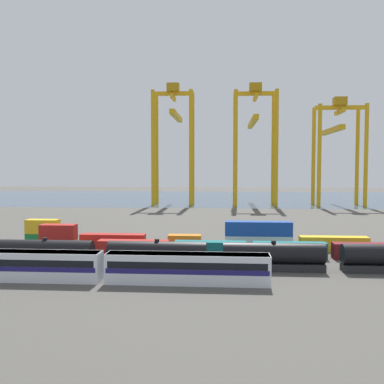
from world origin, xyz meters
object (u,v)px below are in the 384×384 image
Objects in this scene: shipping_container_4 at (289,250)px; gantry_crane_central at (254,132)px; passenger_train at (104,266)px; shipping_container_0 at (59,247)px; freight_tank_row at (215,255)px; shipping_container_8 at (43,240)px; gantry_crane_west at (174,132)px; shipping_container_14 at (334,244)px; gantry_crane_east at (337,140)px.

gantry_crane_central reaches higher than shipping_container_4.
shipping_container_4 is (26.59, 16.88, -0.84)m from passenger_train.
passenger_train is at bearing -103.08° from gantry_crane_central.
shipping_container_4 is 0.25× the size of gantry_crane_central.
shipping_container_0 is at bearing -111.47° from gantry_crane_central.
freight_tank_row reaches higher than shipping_container_8.
gantry_crane_west is at bearing -177.87° from gantry_crane_central.
gantry_crane_west reaches higher than freight_tank_row.
shipping_container_0 and shipping_container_14 have the same top height.
shipping_container_0 is 106.61m from gantry_crane_west.
freight_tank_row is at bearing 29.16° from passenger_train.
gantry_crane_central is at bearing 68.53° from shipping_container_0.
shipping_container_4 is 11.06m from shipping_container_14.
shipping_container_8 is 0.12× the size of gantry_crane_west.
gantry_crane_east is at bearing 54.43° from shipping_container_0.
shipping_container_0 is 0.50× the size of shipping_container_4.
shipping_container_4 is 1.00× the size of shipping_container_14.
shipping_container_0 is at bearing 161.93° from freight_tank_row.
gantry_crane_west is 65.35m from gantry_crane_east.
shipping_container_4 is 107.39m from gantry_crane_central.
shipping_container_0 is (-12.77, 16.88, -0.84)m from passenger_train.
shipping_container_0 is at bearing -172.22° from shipping_container_14.
shipping_container_8 is 126.81m from gantry_crane_east.
shipping_container_8 is at bearing -115.56° from gantry_crane_central.
shipping_container_4 and shipping_container_14 have the same top height.
shipping_container_4 is 2.00× the size of shipping_container_8.
gantry_crane_central is 32.81m from gantry_crane_east.
shipping_container_14 is (48.24, 6.59, 0.00)m from shipping_container_0.
shipping_container_0 is 39.36m from shipping_container_4.
shipping_container_4 is at bearing 0.00° from shipping_container_0.
gantry_crane_east reaches higher than passenger_train.
gantry_crane_west is 1.15× the size of gantry_crane_east.
gantry_crane_east is at bearing 50.55° from shipping_container_8.
passenger_train is 29.85m from shipping_container_8.
shipping_container_14 is 101.31m from gantry_crane_central.
shipping_container_14 is 102.30m from gantry_crane_east.
shipping_container_8 is (-32.79, 15.45, -0.78)m from freight_tank_row.
shipping_container_14 is at bearing -104.68° from gantry_crane_east.
shipping_container_8 is at bearing -129.45° from gantry_crane_east.
passenger_train is at bearing -116.90° from gantry_crane_east.
freight_tank_row reaches higher than shipping_container_4.
shipping_container_0 is 128.57m from gantry_crane_east.
shipping_container_4 is at bearing -73.07° from gantry_crane_west.
freight_tank_row is 15.11m from shipping_container_4.
gantry_crane_central is (40.78, 103.70, 27.90)m from shipping_container_0.
gantry_crane_west reaches higher than gantry_crane_central.
gantry_crane_west is at bearing 81.81° from shipping_container_8.
freight_tank_row is 116.23m from gantry_crane_west.
freight_tank_row is (14.38, 8.02, -0.07)m from passenger_train.
gantry_crane_central is 1.14× the size of gantry_crane_east.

